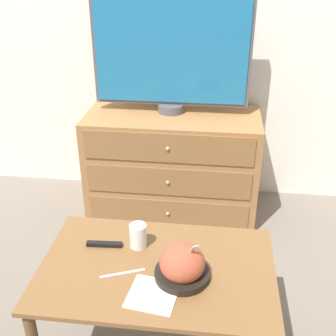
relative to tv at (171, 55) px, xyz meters
The scene contains 10 objects.
ground_plane 1.08m from the tv, 110.27° to the left, with size 12.00×12.00×0.00m, color #70665B.
wall_back 0.37m from the tv, 108.45° to the left, with size 12.00×0.05×2.60m.
dresser 0.71m from the tv, 72.17° to the right, with size 1.11×0.54×0.69m.
tv is the anchor object (origin of this frame).
coffee_table 1.41m from the tv, 85.97° to the right, with size 0.94×0.61×0.48m.
takeout_bowl 1.41m from the tv, 81.52° to the right, with size 0.21×0.21×0.18m.
drink_cup 1.24m from the tv, 90.49° to the right, with size 0.07×0.07×0.11m.
napkin 1.52m from the tv, 86.13° to the right, with size 0.20×0.20×0.00m.
knife 1.43m from the tv, 91.72° to the right, with size 0.17×0.08×0.01m.
remote_control 1.29m from the tv, 97.68° to the right, with size 0.15×0.03×0.02m.
Camera 1 is at (0.38, -2.79, 1.62)m, focal length 45.00 mm.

